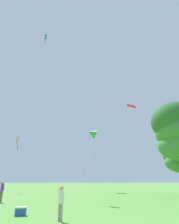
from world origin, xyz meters
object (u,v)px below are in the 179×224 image
person_with_spool (61,200)px  picnic_cooler (21,211)px  person_foreground_watcher (2,189)px  kite_green_small (92,133)px  kite_teal_box (45,39)px  kite_red_high (132,109)px  kite_orange_box (17,140)px

person_with_spool → picnic_cooler: (-2.03, 1.97, -0.70)m
person_foreground_watcher → picnic_cooler: size_ratio=2.93×
kite_green_small → person_with_spool: bearing=-104.7°
person_with_spool → kite_teal_box: bearing=99.8°
kite_green_small → kite_red_high: size_ratio=0.65×
kite_orange_box → picnic_cooler: 25.25m
kite_teal_box → picnic_cooler: 31.27m
person_foreground_watcher → kite_orange_box: bearing=98.0°
person_with_spool → person_foreground_watcher: 10.25m
kite_orange_box → picnic_cooler: kite_orange_box is taller
picnic_cooler → kite_orange_box: bearing=102.1°
kite_green_small → kite_teal_box: size_ratio=0.44×
kite_orange_box → person_foreground_watcher: 17.99m
kite_red_high → kite_teal_box: bearing=-157.1°
kite_red_high → person_with_spool: 35.65m
person_with_spool → picnic_cooler: 2.91m
kite_red_high → person_with_spool: bearing=-120.3°
kite_teal_box → kite_orange_box: bearing=121.6°
kite_orange_box → kite_red_high: size_ratio=0.50×
kite_teal_box → picnic_cooler: size_ratio=45.78×
kite_green_small → kite_red_high: kite_red_high is taller
kite_teal_box → person_with_spool: size_ratio=17.86×
kite_orange_box → kite_teal_box: bearing=-58.4°
person_with_spool → kite_red_high: bearing=59.7°
kite_red_high → picnic_cooler: 35.48m
kite_green_small → kite_orange_box: bearing=178.4°
kite_green_small → kite_teal_box: kite_teal_box is taller
kite_red_high → picnic_cooler: kite_red_high is taller
kite_red_high → person_with_spool: size_ratio=11.98×
kite_orange_box → person_with_spool: size_ratio=5.99×
kite_green_small → picnic_cooler: 26.46m
kite_red_high → kite_teal_box: 23.00m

